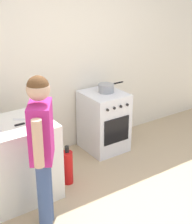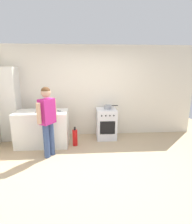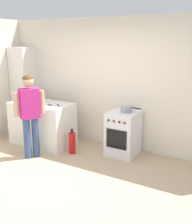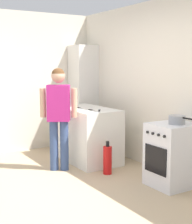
{
  "view_description": "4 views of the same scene",
  "coord_description": "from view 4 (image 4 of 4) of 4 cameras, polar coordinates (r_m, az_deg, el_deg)",
  "views": [
    {
      "loc": [
        -2.24,
        -2.03,
        2.4
      ],
      "look_at": [
        -0.27,
        0.86,
        0.96
      ],
      "focal_mm": 55.0,
      "sensor_mm": 36.0,
      "label": 1
    },
    {
      "loc": [
        -0.26,
        -3.16,
        1.92
      ],
      "look_at": [
        -0.0,
        0.64,
        1.0
      ],
      "focal_mm": 28.0,
      "sensor_mm": 36.0,
      "label": 2
    },
    {
      "loc": [
        2.49,
        -3.09,
        2.2
      ],
      "look_at": [
        0.14,
        0.89,
        0.98
      ],
      "focal_mm": 45.0,
      "sensor_mm": 36.0,
      "label": 3
    },
    {
      "loc": [
        3.64,
        -1.62,
        1.62
      ],
      "look_at": [
        -0.12,
        0.66,
        1.02
      ],
      "focal_mm": 55.0,
      "sensor_mm": 36.0,
      "label": 4
    }
  ],
  "objects": [
    {
      "name": "counter_unit",
      "position": [
        5.85,
        -1.7,
        -3.7
      ],
      "size": [
        1.3,
        0.7,
        0.9
      ],
      "primitive_type": "cube",
      "color": "silver",
      "rests_on": "ground"
    },
    {
      "name": "back_wall",
      "position": [
        5.11,
        13.25,
        4.03
      ],
      "size": [
        6.0,
        0.1,
        2.6
      ],
      "primitive_type": "cube",
      "color": "silver",
      "rests_on": "ground"
    },
    {
      "name": "ground_plane",
      "position": [
        4.3,
        -6.89,
        -14.35
      ],
      "size": [
        8.0,
        8.0,
        0.0
      ],
      "primitive_type": "plane",
      "color": "tan"
    },
    {
      "name": "fire_extinguisher",
      "position": [
        5.17,
        1.92,
        -7.93
      ],
      "size": [
        0.13,
        0.13,
        0.5
      ],
      "color": "red",
      "rests_on": "ground"
    },
    {
      "name": "person",
      "position": [
        5.24,
        -6.23,
        0.24
      ],
      "size": [
        0.35,
        0.5,
        1.58
      ],
      "color": "#384C7A",
      "rests_on": "ground"
    },
    {
      "name": "larder_cabinet",
      "position": [
        6.83,
        -2.14,
        2.62
      ],
      "size": [
        0.48,
        0.44,
        2.0
      ],
      "primitive_type": "cube",
      "color": "silver",
      "rests_on": "ground"
    },
    {
      "name": "pot",
      "position": [
        4.62,
        13.32,
        -1.26
      ],
      "size": [
        0.4,
        0.22,
        0.11
      ],
      "color": "gray",
      "rests_on": "oven_left"
    },
    {
      "name": "knife_paring",
      "position": [
        5.76,
        -2.82,
        0.7
      ],
      "size": [
        0.21,
        0.03,
        0.01
      ],
      "color": "silver",
      "rests_on": "counter_unit"
    },
    {
      "name": "knife_chef",
      "position": [
        5.42,
        -0.4,
        0.24
      ],
      "size": [
        0.31,
        0.04,
        0.01
      ],
      "color": "silver",
      "rests_on": "counter_unit"
    },
    {
      "name": "knife_utility",
      "position": [
        5.45,
        0.55,
        0.29
      ],
      "size": [
        0.22,
        0.17,
        0.01
      ],
      "color": "silver",
      "rests_on": "counter_unit"
    },
    {
      "name": "oven_left",
      "position": [
        4.74,
        12.65,
        -6.95
      ],
      "size": [
        0.54,
        0.62,
        0.85
      ],
      "color": "silver",
      "rests_on": "ground"
    },
    {
      "name": "side_wall_left",
      "position": [
        6.57,
        -13.29,
        4.84
      ],
      "size": [
        0.1,
        3.1,
        2.6
      ],
      "primitive_type": "cube",
      "color": "silver",
      "rests_on": "ground"
    }
  ]
}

